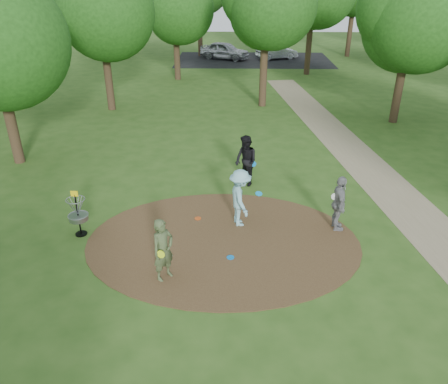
{
  "coord_description": "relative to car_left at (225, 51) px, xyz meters",
  "views": [
    {
      "loc": [
        0.3,
        -11.26,
        7.51
      ],
      "look_at": [
        0.0,
        1.2,
        1.1
      ],
      "focal_mm": 35.0,
      "sensor_mm": 36.0,
      "label": 1
    }
  ],
  "objects": [
    {
      "name": "disc_ground_red",
      "position": [
        -0.23,
        -28.92,
        -0.74
      ],
      "size": [
        0.22,
        0.22,
        0.02
      ],
      "primitive_type": "cylinder",
      "color": "#CB4914",
      "rests_on": "dirt_clearing"
    },
    {
      "name": "dirt_clearing",
      "position": [
        0.65,
        -30.25,
        -0.76
      ],
      "size": [
        8.4,
        8.4,
        0.02
      ],
      "primitive_type": "cylinder",
      "color": "#47301C",
      "rests_on": "ground"
    },
    {
      "name": "player_walking_with_disc",
      "position": [
        1.41,
        -26.21,
        0.21
      ],
      "size": [
        1.16,
        1.21,
        1.96
      ],
      "color": "black",
      "rests_on": "ground"
    },
    {
      "name": "car_right",
      "position": [
        4.8,
        0.1,
        -0.14
      ],
      "size": [
        4.01,
        2.53,
        1.25
      ],
      "primitive_type": "imported",
      "rotation": [
        0.0,
        0.0,
        1.92
      ],
      "color": "#B1B4B9",
      "rests_on": "ground"
    },
    {
      "name": "player_throwing_with_disc",
      "position": [
        1.17,
        -29.19,
        0.2
      ],
      "size": [
        1.24,
        1.39,
        1.93
      ],
      "color": "#89C6CD",
      "rests_on": "ground"
    },
    {
      "name": "ground",
      "position": [
        0.65,
        -30.25,
        -0.77
      ],
      "size": [
        100.0,
        100.0,
        0.0
      ],
      "primitive_type": "plane",
      "color": "#2D5119",
      "rests_on": "ground"
    },
    {
      "name": "disc_golf_basket",
      "position": [
        -3.85,
        -29.95,
        0.11
      ],
      "size": [
        0.63,
        0.63,
        1.54
      ],
      "color": "black",
      "rests_on": "ground"
    },
    {
      "name": "parking_lot",
      "position": [
        2.65,
        -0.25,
        -0.76
      ],
      "size": [
        14.0,
        8.0,
        0.01
      ],
      "primitive_type": "cube",
      "color": "black",
      "rests_on": "ground"
    },
    {
      "name": "player_waiting_with_disc",
      "position": [
        4.27,
        -29.42,
        0.16
      ],
      "size": [
        0.51,
        1.09,
        1.85
      ],
      "color": "gray",
      "rests_on": "ground"
    },
    {
      "name": "footpath",
      "position": [
        7.15,
        -28.25,
        -0.76
      ],
      "size": [
        7.55,
        39.89,
        0.01
      ],
      "primitive_type": "cube",
      "rotation": [
        0.0,
        0.0,
        0.14
      ],
      "color": "#8C7A5B",
      "rests_on": "ground"
    },
    {
      "name": "car_left",
      "position": [
        0.0,
        0.0,
        0.0
      ],
      "size": [
        4.86,
        3.47,
        1.54
      ],
      "primitive_type": "imported",
      "rotation": [
        0.0,
        0.0,
        1.16
      ],
      "color": "#AAABB2",
      "rests_on": "ground"
    },
    {
      "name": "player_observer_with_disc",
      "position": [
        -0.88,
        -32.05,
        0.14
      ],
      "size": [
        0.76,
        0.78,
        1.81
      ],
      "color": "#465632",
      "rests_on": "ground"
    },
    {
      "name": "tree_ring",
      "position": [
        3.68,
        -21.02,
        4.32
      ],
      "size": [
        37.32,
        44.82,
        8.55
      ],
      "color": "#332316",
      "rests_on": "ground"
    },
    {
      "name": "disc_ground_blue",
      "position": [
        0.89,
        -31.11,
        -0.74
      ],
      "size": [
        0.22,
        0.22,
        0.02
      ],
      "primitive_type": "cylinder",
      "color": "blue",
      "rests_on": "dirt_clearing"
    }
  ]
}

